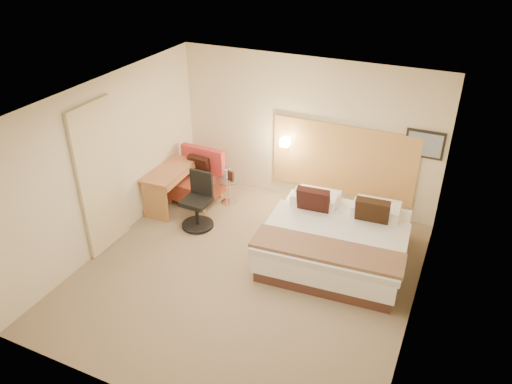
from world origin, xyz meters
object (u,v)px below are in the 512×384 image
at_px(lounge_chair, 197,180).
at_px(desk_chair, 198,205).
at_px(bed, 336,240).
at_px(desk, 171,177).
at_px(side_table, 229,190).

xyz_separation_m(lounge_chair, desk_chair, (0.51, -0.81, 0.03)).
height_order(lounge_chair, desk_chair, desk_chair).
xyz_separation_m(bed, lounge_chair, (-2.93, 0.73, 0.04)).
relative_size(lounge_chair, desk, 0.78).
bearing_deg(side_table, desk_chair, -97.96).
xyz_separation_m(side_table, desk, (-0.91, -0.51, 0.31)).
distance_m(lounge_chair, desk_chair, 0.96).
relative_size(lounge_chair, desk_chair, 0.96).
bearing_deg(lounge_chair, desk_chair, -58.03).
height_order(lounge_chair, side_table, lounge_chair).
height_order(side_table, desk_chair, desk_chair).
relative_size(side_table, desk, 0.44).
xyz_separation_m(bed, desk, (-3.21, 0.31, 0.24)).
height_order(bed, desk, bed).
distance_m(side_table, desk_chair, 0.92).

